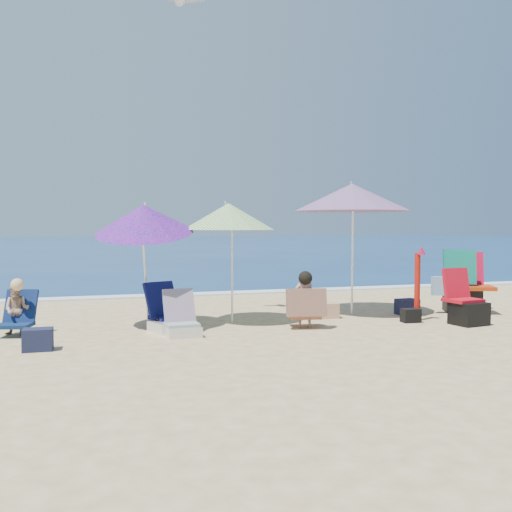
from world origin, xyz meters
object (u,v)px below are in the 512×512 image
object	(u,v)px
umbrella_blue	(144,219)
person_center	(305,300)
umbrella_striped	(229,217)
camp_chair_right	(462,289)
chair_navy	(167,318)
camp_chair_left	(466,308)
chair_rainbow	(182,324)
furled_umbrella	(418,280)
seagull	(180,1)
umbrella_turquoise	(352,197)
person_left	(17,309)

from	to	relation	value
umbrella_blue	person_center	bearing A→B (deg)	-16.42
umbrella_striped	camp_chair_right	world-z (taller)	umbrella_striped
umbrella_striped	chair_navy	distance (m)	1.89
chair_navy	camp_chair_left	distance (m)	4.75
chair_rainbow	camp_chair_right	bearing A→B (deg)	7.46
furled_umbrella	seagull	world-z (taller)	seagull
person_center	chair_rainbow	bearing A→B (deg)	-178.83
umbrella_turquoise	person_center	bearing A→B (deg)	-141.25
seagull	umbrella_turquoise	bearing A→B (deg)	-7.47
umbrella_blue	camp_chair_left	xyz separation A→B (m)	(4.97, -1.16, -1.42)
chair_navy	umbrella_turquoise	bearing A→B (deg)	10.23
umbrella_striped	furled_umbrella	distance (m)	3.31
chair_rainbow	camp_chair_right	size ratio (longest dim) A/B	0.55
person_left	seagull	distance (m)	5.59
furled_umbrella	chair_rainbow	distance (m)	4.00
chair_navy	camp_chair_left	xyz separation A→B (m)	(4.66, -0.92, 0.08)
umbrella_turquoise	umbrella_striped	size ratio (longest dim) A/B	1.20
chair_navy	seagull	distance (m)	5.23
umbrella_turquoise	chair_rainbow	xyz separation A→B (m)	(-3.25, -1.10, -1.91)
umbrella_blue	person_center	size ratio (longest dim) A/B	2.33
person_center	camp_chair_right	bearing A→B (deg)	10.98
camp_chair_right	chair_navy	bearing A→B (deg)	-177.89
umbrella_blue	seagull	bearing A→B (deg)	46.92
chair_rainbow	person_left	world-z (taller)	person_left
chair_rainbow	umbrella_striped	bearing A→B (deg)	41.96
umbrella_blue	camp_chair_left	world-z (taller)	umbrella_blue
seagull	person_center	bearing A→B (deg)	-41.26
camp_chair_right	seagull	bearing A→B (deg)	170.95
umbrella_turquoise	chair_navy	world-z (taller)	umbrella_turquoise
chair_rainbow	person_center	size ratio (longest dim) A/B	0.74
camp_chair_left	camp_chair_right	xyz separation A→B (m)	(0.77, 1.12, 0.15)
umbrella_striped	seagull	size ratio (longest dim) A/B	2.50
umbrella_blue	chair_rainbow	bearing A→B (deg)	-58.78
umbrella_blue	furled_umbrella	xyz separation A→B (m)	(4.42, -0.63, -1.00)
umbrella_blue	camp_chair_right	xyz separation A→B (m)	(5.74, -0.04, -1.27)
umbrella_blue	camp_chair_right	bearing A→B (deg)	-0.44
person_left	umbrella_turquoise	bearing A→B (deg)	3.72
chair_rainbow	person_center	xyz separation A→B (m)	(1.92, 0.04, 0.26)
umbrella_turquoise	furled_umbrella	bearing A→B (deg)	-54.12
furled_umbrella	seagull	bearing A→B (deg)	159.45
furled_umbrella	camp_chair_left	size ratio (longest dim) A/B	1.40
umbrella_striped	person_center	world-z (taller)	umbrella_striped
furled_umbrella	umbrella_turquoise	bearing A→B (deg)	125.88
person_left	chair_rainbow	bearing A→B (deg)	-18.20
umbrella_striped	chair_navy	xyz separation A→B (m)	(-1.05, -0.33, -1.54)
person_left	seagull	xyz separation A→B (m)	(2.53, 0.75, 4.93)
umbrella_turquoise	camp_chair_right	distance (m)	2.67
umbrella_striped	seagull	distance (m)	3.70
chair_rainbow	person_left	bearing A→B (deg)	161.80
umbrella_turquoise	chair_rainbow	size ratio (longest dim) A/B	3.64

